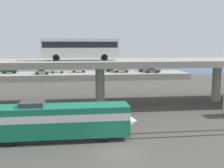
# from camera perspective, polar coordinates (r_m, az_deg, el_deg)

# --- Properties ---
(ground_plane) EXTENTS (260.00, 260.00, 0.00)m
(ground_plane) POSITION_cam_1_polar(r_m,az_deg,el_deg) (26.09, 1.16, -14.18)
(ground_plane) COLOR #4C4944
(rail_strip_near) EXTENTS (110.00, 0.12, 0.12)m
(rail_strip_near) POSITION_cam_1_polar(r_m,az_deg,el_deg) (29.05, 0.22, -11.63)
(rail_strip_near) COLOR #59544C
(rail_strip_near) RESTS_ON ground_plane
(rail_strip_far) EXTENTS (110.00, 0.12, 0.12)m
(rail_strip_far) POSITION_cam_1_polar(r_m,az_deg,el_deg) (30.49, -0.16, -10.65)
(rail_strip_far) COLOR #59544C
(rail_strip_far) RESTS_ON ground_plane
(train_locomotive) EXTENTS (15.95, 3.04, 4.18)m
(train_locomotive) POSITION_cam_1_polar(r_m,az_deg,el_deg) (28.95, -9.92, -7.40)
(train_locomotive) COLOR #197A56
(train_locomotive) RESTS_ON ground_plane
(highway_overpass) EXTENTS (96.00, 11.12, 7.46)m
(highway_overpass) POSITION_cam_1_polar(r_m,az_deg,el_deg) (44.08, -2.58, 4.16)
(highway_overpass) COLOR #9E998E
(highway_overpass) RESTS_ON ground_plane
(transit_bus_on_overpass) EXTENTS (12.00, 2.68, 3.40)m
(transit_bus_on_overpass) POSITION_cam_1_polar(r_m,az_deg,el_deg) (43.10, -6.71, 7.73)
(transit_bus_on_overpass) COLOR silver
(transit_bus_on_overpass) RESTS_ON highway_overpass
(pier_parking_lot) EXTENTS (57.08, 11.16, 1.64)m
(pier_parking_lot) POSITION_cam_1_polar(r_m,az_deg,el_deg) (79.44, -4.59, 1.79)
(pier_parking_lot) COLOR #9E998E
(pier_parking_lot) RESTS_ON ground_plane
(parked_car_0) EXTENTS (4.42, 1.96, 1.50)m
(parked_car_0) POSITION_cam_1_polar(r_m,az_deg,el_deg) (83.13, -20.95, 2.66)
(parked_car_0) COLOR #0C4C26
(parked_car_0) RESTS_ON pier_parking_lot
(parked_car_1) EXTENTS (4.48, 1.93, 1.50)m
(parked_car_1) POSITION_cam_1_polar(r_m,az_deg,el_deg) (80.82, -7.11, 3.00)
(parked_car_1) COLOR #B7B7BC
(parked_car_1) RESTS_ON pier_parking_lot
(parked_car_2) EXTENTS (4.08, 1.87, 1.50)m
(parked_car_2) POSITION_cam_1_polar(r_m,az_deg,el_deg) (82.45, 0.08, 3.18)
(parked_car_2) COLOR #0C4C26
(parked_car_2) RESTS_ON pier_parking_lot
(parked_car_3) EXTENTS (4.67, 1.97, 1.50)m
(parked_car_3) POSITION_cam_1_polar(r_m,az_deg,el_deg) (80.26, 1.98, 3.03)
(parked_car_3) COLOR #9E998C
(parked_car_3) RESTS_ON pier_parking_lot
(parked_car_4) EXTENTS (4.64, 1.96, 1.50)m
(parked_car_4) POSITION_cam_1_polar(r_m,az_deg,el_deg) (80.22, 8.47, 2.94)
(parked_car_4) COLOR #515459
(parked_car_4) RESTS_ON pier_parking_lot
(parked_car_5) EXTENTS (4.05, 1.93, 1.50)m
(parked_car_5) POSITION_cam_1_polar(r_m,az_deg,el_deg) (77.57, -14.58, 2.57)
(parked_car_5) COLOR #9E998C
(parked_car_5) RESTS_ON pier_parking_lot
(parked_car_6) EXTENTS (4.22, 1.88, 1.50)m
(parked_car_6) POSITION_cam_1_polar(r_m,az_deg,el_deg) (80.37, -11.53, 2.87)
(parked_car_6) COLOR silver
(parked_car_6) RESTS_ON pier_parking_lot
(parked_car_7) EXTENTS (4.03, 1.86, 1.50)m
(parked_car_7) POSITION_cam_1_polar(r_m,az_deg,el_deg) (82.94, 6.93, 3.15)
(parked_car_7) COLOR #515459
(parked_car_7) RESTS_ON pier_parking_lot
(harbor_water) EXTENTS (140.00, 36.00, 0.01)m
(harbor_water) POSITION_cam_1_polar(r_m,az_deg,el_deg) (102.37, -5.17, 2.83)
(harbor_water) COLOR navy
(harbor_water) RESTS_ON ground_plane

